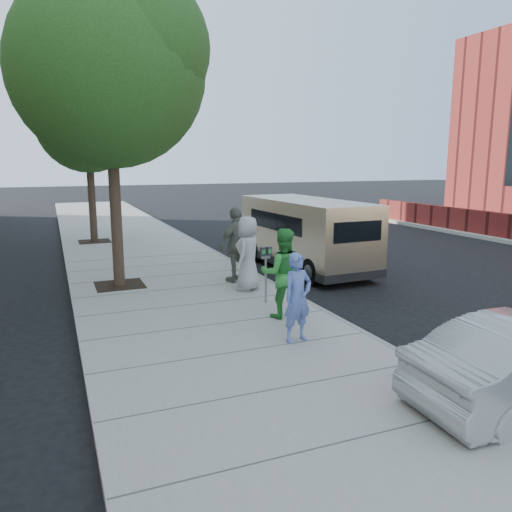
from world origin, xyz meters
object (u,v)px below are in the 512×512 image
object	(u,v)px
person_striped_polo	(237,245)
tree_near	(110,63)
tree_far	(88,117)
person_green_shirt	(283,273)
person_gray_shirt	(248,253)
van	(304,232)
parking_meter	(266,262)
person_officer	(298,298)

from	to	relation	value
person_striped_polo	tree_near	bearing A→B (deg)	-38.76
tree_far	person_green_shirt	bearing A→B (deg)	-76.95
person_gray_shirt	van	bearing A→B (deg)	171.47
parking_meter	person_officer	distance (m)	2.45
tree_far	person_gray_shirt	bearing A→B (deg)	-73.00
tree_far	parking_meter	xyz separation A→B (m)	(2.77, -10.50, -3.81)
tree_far	person_striped_polo	xyz separation A→B (m)	(2.88, -8.34, -3.76)
tree_near	parking_meter	xyz separation A→B (m)	(2.77, -2.90, -4.48)
person_green_shirt	person_gray_shirt	world-z (taller)	person_green_shirt
parking_meter	person_striped_polo	world-z (taller)	person_striped_polo
person_green_shirt	person_striped_polo	xyz separation A→B (m)	(0.20, 3.22, 0.07)
tree_far	person_officer	xyz separation A→B (m)	(2.33, -12.91, -3.95)
tree_far	van	xyz separation A→B (m)	(5.55, -7.01, -3.76)
tree_far	person_striped_polo	bearing A→B (deg)	-70.97
person_gray_shirt	parking_meter	bearing A→B (deg)	38.99
van	parking_meter	bearing A→B (deg)	-130.91
tree_near	person_officer	xyz separation A→B (m)	(2.33, -5.31, -4.61)
tree_far	parking_meter	bearing A→B (deg)	-75.22
van	tree_far	bearing A→B (deg)	125.93
van	person_gray_shirt	world-z (taller)	van
tree_near	person_striped_polo	xyz separation A→B (m)	(2.88, -0.74, -4.42)
van	person_striped_polo	distance (m)	2.99
parking_meter	tree_far	bearing A→B (deg)	100.29
parking_meter	person_green_shirt	world-z (taller)	person_green_shirt
van	person_officer	world-z (taller)	van
parking_meter	person_gray_shirt	size ratio (longest dim) A/B	0.70
tree_far	van	distance (m)	9.69
parking_meter	person_gray_shirt	xyz separation A→B (m)	(0.06, 1.24, -0.01)
person_green_shirt	person_gray_shirt	size ratio (longest dim) A/B	1.00
tree_near	person_striped_polo	world-z (taller)	tree_near
van	person_gray_shirt	distance (m)	3.53
person_officer	person_green_shirt	world-z (taller)	person_green_shirt
person_green_shirt	person_gray_shirt	xyz separation A→B (m)	(0.15, 2.30, -0.00)
parking_meter	person_officer	size ratio (longest dim) A/B	0.81
tree_far	parking_meter	size ratio (longest dim) A/B	5.11
tree_near	person_gray_shirt	size ratio (longest dim) A/B	4.15
tree_far	person_gray_shirt	size ratio (longest dim) A/B	3.58
tree_near	van	bearing A→B (deg)	6.11
parking_meter	van	size ratio (longest dim) A/B	0.22
tree_near	parking_meter	distance (m)	6.01
parking_meter	person_gray_shirt	world-z (taller)	person_gray_shirt
person_green_shirt	person_striped_polo	world-z (taller)	person_striped_polo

